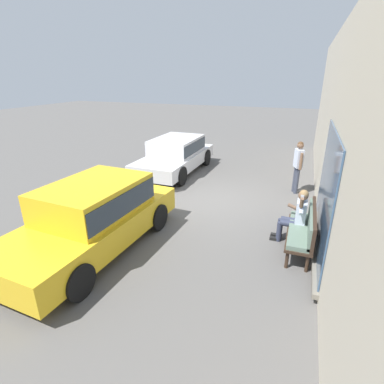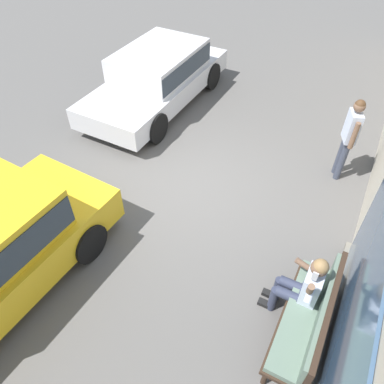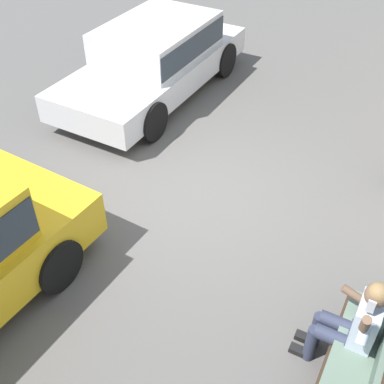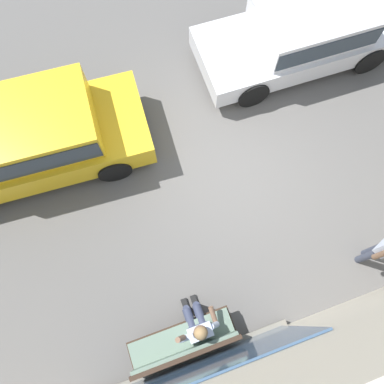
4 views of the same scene
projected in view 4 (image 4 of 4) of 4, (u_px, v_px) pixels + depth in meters
ground_plane at (230, 167)px, 7.73m from camera, size 60.00×60.00×0.00m
building_facade at (355, 338)px, 4.37m from camera, size 18.00×0.51×4.91m
bench at (184, 346)px, 6.08m from camera, size 1.80×0.55×0.99m
person_on_phone at (198, 326)px, 6.06m from camera, size 0.73×0.74×1.33m
parked_car_near at (304, 31)px, 7.95m from camera, size 4.45×1.96×1.37m
parked_car_mid at (31, 136)px, 7.04m from camera, size 4.59×2.14×1.53m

